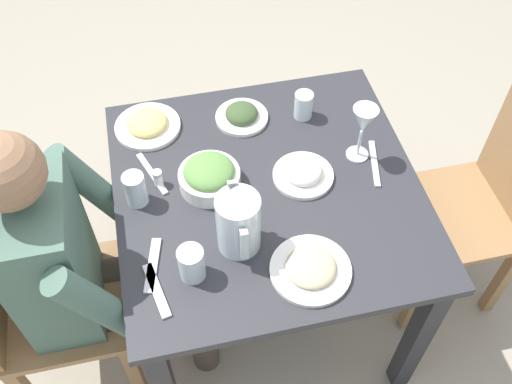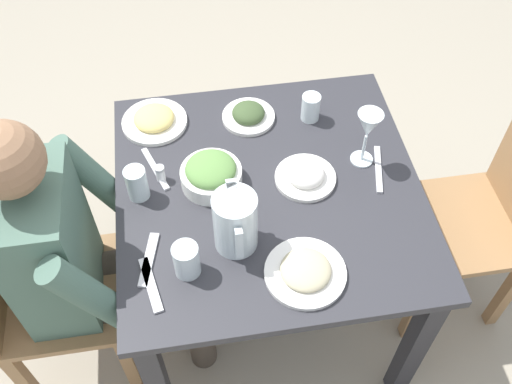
# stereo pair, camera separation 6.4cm
# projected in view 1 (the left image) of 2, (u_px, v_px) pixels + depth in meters

# --- Properties ---
(ground_plane) EXTENTS (8.00, 8.00, 0.00)m
(ground_plane) POSITION_uv_depth(u_px,v_px,m) (265.00, 302.00, 2.31)
(ground_plane) COLOR #9E937F
(dining_table) EXTENTS (0.91, 0.91, 0.73)m
(dining_table) POSITION_uv_depth(u_px,v_px,m) (267.00, 211.00, 1.83)
(dining_table) COLOR #2D2D33
(dining_table) RESTS_ON ground_plane
(chair_near) EXTENTS (0.40, 0.40, 0.88)m
(chair_near) POSITION_uv_depth(u_px,v_px,m) (31.00, 302.00, 1.76)
(chair_near) COLOR #997047
(chair_near) RESTS_ON ground_plane
(chair_far) EXTENTS (0.40, 0.40, 0.88)m
(chair_far) POSITION_uv_depth(u_px,v_px,m) (483.00, 200.00, 2.00)
(chair_far) COLOR #997047
(chair_far) RESTS_ON ground_plane
(diner_near) EXTENTS (0.48, 0.53, 1.17)m
(diner_near) POSITION_uv_depth(u_px,v_px,m) (88.00, 264.00, 1.68)
(diner_near) COLOR #4C6B5B
(diner_near) RESTS_ON ground_plane
(water_pitcher) EXTENTS (0.16, 0.12, 0.19)m
(water_pitcher) POSITION_uv_depth(u_px,v_px,m) (238.00, 223.00, 1.54)
(water_pitcher) COLOR silver
(water_pitcher) RESTS_ON dining_table
(salad_bowl) EXTENTS (0.18, 0.18, 0.09)m
(salad_bowl) POSITION_uv_depth(u_px,v_px,m) (209.00, 176.00, 1.71)
(salad_bowl) COLOR white
(salad_bowl) RESTS_ON dining_table
(plate_yoghurt) EXTENTS (0.18, 0.18, 0.06)m
(plate_yoghurt) POSITION_uv_depth(u_px,v_px,m) (303.00, 173.00, 1.75)
(plate_yoghurt) COLOR white
(plate_yoghurt) RESTS_ON dining_table
(plate_fries) EXTENTS (0.21, 0.21, 0.05)m
(plate_fries) POSITION_uv_depth(u_px,v_px,m) (147.00, 124.00, 1.88)
(plate_fries) COLOR white
(plate_fries) RESTS_ON dining_table
(plate_dolmas) EXTENTS (0.17, 0.17, 0.05)m
(plate_dolmas) POSITION_uv_depth(u_px,v_px,m) (242.00, 115.00, 1.91)
(plate_dolmas) COLOR white
(plate_dolmas) RESTS_ON dining_table
(plate_beans) EXTENTS (0.22, 0.22, 0.04)m
(plate_beans) POSITION_uv_depth(u_px,v_px,m) (311.00, 268.00, 1.55)
(plate_beans) COLOR white
(plate_beans) RESTS_ON dining_table
(water_glass_near_right) EXTENTS (0.06, 0.06, 0.09)m
(water_glass_near_right) POSITION_uv_depth(u_px,v_px,m) (304.00, 105.00, 1.89)
(water_glass_near_right) COLOR silver
(water_glass_near_right) RESTS_ON dining_table
(water_glass_far_left) EXTENTS (0.06, 0.06, 0.11)m
(water_glass_far_left) POSITION_uv_depth(u_px,v_px,m) (135.00, 189.00, 1.67)
(water_glass_far_left) COLOR silver
(water_glass_far_left) RESTS_ON dining_table
(water_glass_center) EXTENTS (0.07, 0.07, 0.10)m
(water_glass_center) POSITION_uv_depth(u_px,v_px,m) (192.00, 264.00, 1.51)
(water_glass_center) COLOR silver
(water_glass_center) RESTS_ON dining_table
(wine_glass) EXTENTS (0.08, 0.08, 0.20)m
(wine_glass) POSITION_uv_depth(u_px,v_px,m) (363.00, 123.00, 1.71)
(wine_glass) COLOR silver
(wine_glass) RESTS_ON dining_table
(salt_shaker) EXTENTS (0.03, 0.03, 0.05)m
(salt_shaker) POSITION_uv_depth(u_px,v_px,m) (158.00, 178.00, 1.73)
(salt_shaker) COLOR white
(salt_shaker) RESTS_ON dining_table
(fork_near) EXTENTS (0.17, 0.06, 0.01)m
(fork_near) POSITION_uv_depth(u_px,v_px,m) (157.00, 290.00, 1.52)
(fork_near) COLOR silver
(fork_near) RESTS_ON dining_table
(knife_near) EXTENTS (0.18, 0.08, 0.01)m
(knife_near) POSITION_uv_depth(u_px,v_px,m) (152.00, 174.00, 1.77)
(knife_near) COLOR silver
(knife_near) RESTS_ON dining_table
(fork_far) EXTENTS (0.17, 0.07, 0.01)m
(fork_far) POSITION_uv_depth(u_px,v_px,m) (153.00, 265.00, 1.57)
(fork_far) COLOR silver
(fork_far) RESTS_ON dining_table
(knife_far) EXTENTS (0.18, 0.06, 0.01)m
(knife_far) POSITION_uv_depth(u_px,v_px,m) (374.00, 163.00, 1.79)
(knife_far) COLOR silver
(knife_far) RESTS_ON dining_table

